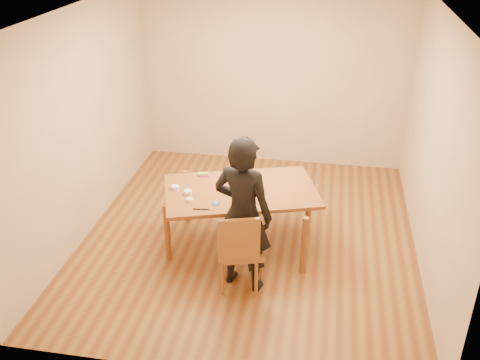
% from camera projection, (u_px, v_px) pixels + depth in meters
% --- Properties ---
extents(room_shell, '(4.00, 4.50, 2.70)m').
position_uv_depth(room_shell, '(255.00, 124.00, 6.33)').
color(room_shell, brown).
rests_on(room_shell, ground).
extents(dining_table, '(1.95, 1.50, 0.04)m').
position_uv_depth(dining_table, '(241.00, 191.00, 6.14)').
color(dining_table, brown).
rests_on(dining_table, floor).
extents(dining_chair, '(0.51, 0.51, 0.04)m').
position_uv_depth(dining_chair, '(242.00, 251.00, 5.56)').
color(dining_chair, brown).
rests_on(dining_chair, floor).
extents(cake_plate, '(0.26, 0.26, 0.02)m').
position_uv_depth(cake_plate, '(246.00, 187.00, 6.16)').
color(cake_plate, red).
rests_on(cake_plate, dining_table).
extents(cake, '(0.20, 0.20, 0.06)m').
position_uv_depth(cake, '(246.00, 184.00, 6.14)').
color(cake, white).
rests_on(cake, cake_plate).
extents(frosting_dome, '(0.19, 0.19, 0.03)m').
position_uv_depth(frosting_dome, '(246.00, 181.00, 6.12)').
color(frosting_dome, white).
rests_on(frosting_dome, cake).
extents(frosting_tub, '(0.09, 0.09, 0.08)m').
position_uv_depth(frosting_tub, '(238.00, 207.00, 5.69)').
color(frosting_tub, white).
rests_on(frosting_tub, dining_table).
extents(frosting_lid, '(0.09, 0.09, 0.01)m').
position_uv_depth(frosting_lid, '(216.00, 204.00, 5.83)').
color(frosting_lid, blue).
rests_on(frosting_lid, dining_table).
extents(frosting_dollop, '(0.04, 0.04, 0.02)m').
position_uv_depth(frosting_dollop, '(216.00, 203.00, 5.82)').
color(frosting_dollop, white).
rests_on(frosting_dollop, frosting_lid).
extents(ramekin_green, '(0.08, 0.08, 0.04)m').
position_uv_depth(ramekin_green, '(190.00, 200.00, 5.87)').
color(ramekin_green, white).
rests_on(ramekin_green, dining_table).
extents(ramekin_yellow, '(0.09, 0.09, 0.04)m').
position_uv_depth(ramekin_yellow, '(188.00, 192.00, 6.03)').
color(ramekin_yellow, white).
rests_on(ramekin_yellow, dining_table).
extents(ramekin_multi, '(0.09, 0.09, 0.04)m').
position_uv_depth(ramekin_multi, '(175.00, 187.00, 6.13)').
color(ramekin_multi, white).
rests_on(ramekin_multi, dining_table).
extents(candy_box_pink, '(0.14, 0.09, 0.02)m').
position_uv_depth(candy_box_pink, '(203.00, 175.00, 6.42)').
color(candy_box_pink, '#E135A4').
rests_on(candy_box_pink, dining_table).
extents(candy_box_green, '(0.13, 0.09, 0.02)m').
position_uv_depth(candy_box_green, '(203.00, 174.00, 6.42)').
color(candy_box_green, green).
rests_on(candy_box_green, candy_box_pink).
extents(spatula, '(0.18, 0.04, 0.01)m').
position_uv_depth(spatula, '(201.00, 209.00, 5.72)').
color(spatula, black).
rests_on(spatula, dining_table).
extents(person, '(0.71, 0.56, 1.72)m').
position_uv_depth(person, '(243.00, 215.00, 5.42)').
color(person, black).
rests_on(person, floor).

